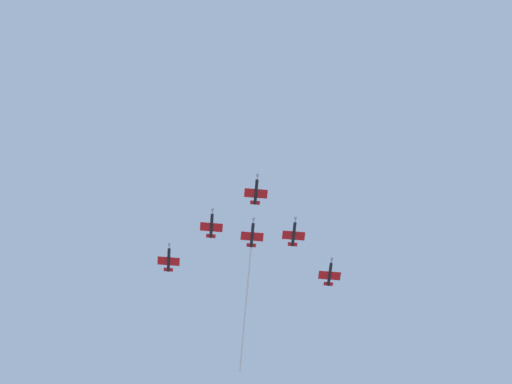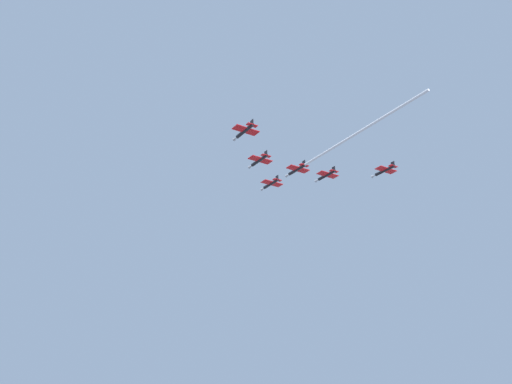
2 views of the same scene
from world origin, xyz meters
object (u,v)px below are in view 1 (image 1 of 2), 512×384
jet_starboard_outer (330,274)px  jet_port_outer (248,283)px  jet_lead (256,191)px  jet_center_rear (169,259)px  jet_port_inner (294,234)px  jet_starboard_inner (212,225)px

jet_starboard_outer → jet_port_outer: bearing=-12.3°
jet_lead → jet_port_outer: (33.16, 16.35, -0.64)m
jet_lead → jet_center_rear: size_ratio=1.00×
jet_port_inner → jet_starboard_outer: jet_port_inner is taller
jet_lead → jet_starboard_outer: size_ratio=1.00×
jet_port_inner → jet_port_outer: (12.83, 23.26, -0.30)m
jet_starboard_inner → jet_center_rear: jet_starboard_inner is taller
jet_lead → jet_starboard_outer: bearing=-135.0°
jet_starboard_inner → jet_center_rear: size_ratio=1.00×
jet_port_inner → jet_starboard_outer: (20.34, -6.91, -0.16)m
jet_starboard_outer → jet_lead: bearing=45.0°
jet_port_outer → jet_starboard_outer: 31.08m
jet_port_inner → jet_starboard_inner: size_ratio=1.00×
jet_starboard_inner → jet_starboard_outer: bearing=-161.6°
jet_starboard_inner → jet_port_outer: 26.64m
jet_port_outer → jet_lead: bearing=90.0°
jet_port_outer → jet_center_rear: (-19.35, 24.32, 1.92)m
jet_port_inner → jet_lead: bearing=45.0°
jet_port_inner → jet_starboard_inner: (-13.43, 27.24, 1.84)m
jet_port_outer → jet_starboard_inner: bearing=55.1°
jet_starboard_outer → jet_port_inner: bearing=45.0°
jet_port_inner → jet_center_rear: (-6.53, 47.58, 1.62)m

